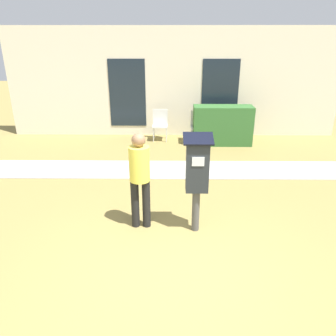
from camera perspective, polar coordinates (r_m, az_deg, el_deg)
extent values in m
plane|color=olive|center=(4.50, 1.25, -18.22)|extent=(40.00, 40.00, 0.00)
cube|color=#B7B2A8|center=(7.66, 1.02, -0.27)|extent=(12.00, 1.10, 0.02)
cube|color=beige|center=(10.23, 0.99, 14.63)|extent=(10.00, 0.24, 3.20)
cube|color=#19232D|center=(10.24, -7.08, 12.77)|extent=(1.10, 0.02, 2.00)
cube|color=#19232D|center=(10.25, 9.03, 12.68)|extent=(1.10, 0.02, 2.00)
cylinder|color=#4C4C4C|center=(5.23, 4.85, -7.37)|extent=(0.12, 0.12, 0.70)
cube|color=#23282D|center=(4.91, 5.13, 0.29)|extent=(0.34, 0.22, 0.80)
cube|color=silver|center=(4.76, 5.28, 1.11)|extent=(0.18, 0.01, 0.14)
cube|color=black|center=(4.77, 5.30, 5.12)|extent=(0.44, 0.31, 0.12)
cylinder|color=black|center=(5.31, -5.74, -6.17)|extent=(0.13, 0.13, 0.82)
cylinder|color=black|center=(5.30, -3.80, -6.20)|extent=(0.13, 0.13, 0.82)
cylinder|color=#EADB4C|center=(5.02, -5.02, 0.72)|extent=(0.32, 0.32, 0.55)
sphere|color=#8C6647|center=(4.89, -5.16, 4.88)|extent=(0.21, 0.21, 0.21)
cylinder|color=silver|center=(9.66, -2.56, 5.74)|extent=(0.03, 0.03, 0.42)
cylinder|color=silver|center=(9.65, -0.29, 5.74)|extent=(0.03, 0.03, 0.42)
cylinder|color=silver|center=(10.03, -2.44, 6.35)|extent=(0.03, 0.03, 0.42)
cylinder|color=silver|center=(10.01, -0.26, 6.35)|extent=(0.03, 0.03, 0.42)
cube|color=silver|center=(9.77, -1.40, 7.34)|extent=(0.44, 0.44, 0.04)
cube|color=silver|center=(9.91, -1.37, 8.97)|extent=(0.44, 0.04, 0.44)
cylinder|color=silver|center=(9.47, 4.22, 5.37)|extent=(0.03, 0.03, 0.42)
cylinder|color=silver|center=(9.50, 6.52, 5.35)|extent=(0.03, 0.03, 0.42)
cylinder|color=silver|center=(9.84, 4.10, 6.01)|extent=(0.03, 0.03, 0.42)
cylinder|color=silver|center=(9.87, 6.31, 5.98)|extent=(0.03, 0.03, 0.42)
cube|color=silver|center=(9.61, 5.34, 6.99)|extent=(0.44, 0.44, 0.04)
cube|color=silver|center=(9.74, 5.29, 8.65)|extent=(0.44, 0.04, 0.44)
cube|color=#33662D|center=(9.53, 9.46, 7.35)|extent=(1.66, 0.60, 1.10)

